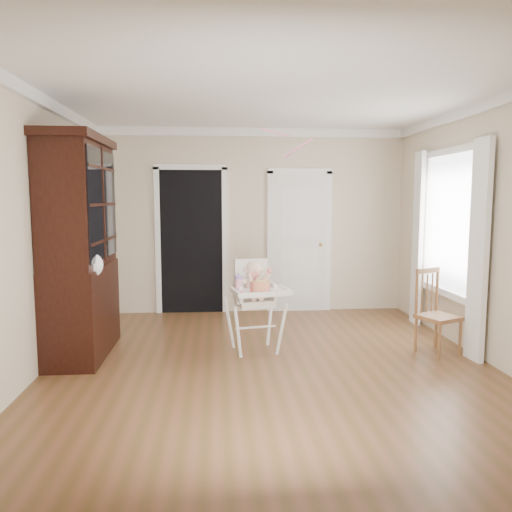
{
  "coord_description": "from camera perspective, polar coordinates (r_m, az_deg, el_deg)",
  "views": [
    {
      "loc": [
        -0.54,
        -4.87,
        1.69
      ],
      "look_at": [
        -0.11,
        0.41,
        1.08
      ],
      "focal_mm": 35.0,
      "sensor_mm": 36.0,
      "label": 1
    }
  ],
  "objects": [
    {
      "name": "crown_molding",
      "position": [
        4.99,
        1.78,
        17.58
      ],
      "size": [
        4.5,
        5.0,
        0.12
      ],
      "primitive_type": null,
      "color": "white",
      "rests_on": "ceiling"
    },
    {
      "name": "closet_door",
      "position": [
        7.48,
        4.97,
        1.48
      ],
      "size": [
        0.96,
        0.09,
        2.13
      ],
      "color": "white",
      "rests_on": "wall_back"
    },
    {
      "name": "dining_chair",
      "position": [
        5.82,
        19.91,
        -6.3
      ],
      "size": [
        0.5,
        0.5,
        0.92
      ],
      "rotation": [
        0.0,
        0.0,
        0.44
      ],
      "color": "brown",
      "rests_on": "floor"
    },
    {
      "name": "streamer",
      "position": [
        5.88,
        2.03,
        13.99
      ],
      "size": [
        0.31,
        0.41,
        0.15
      ],
      "primitive_type": null,
      "rotation": [
        0.26,
        0.0,
        0.63
      ],
      "color": "pink",
      "rests_on": "ceiling"
    },
    {
      "name": "cake",
      "position": [
        5.25,
        0.57,
        -3.44
      ],
      "size": [
        0.24,
        0.24,
        0.11
      ],
      "color": "silver",
      "rests_on": "high_chair"
    },
    {
      "name": "sippy_cup",
      "position": [
        5.31,
        -2.0,
        -3.03
      ],
      "size": [
        0.08,
        0.08,
        0.19
      ],
      "rotation": [
        0.0,
        0.0,
        0.18
      ],
      "color": "pink",
      "rests_on": "high_chair"
    },
    {
      "name": "wall_left",
      "position": [
        5.17,
        -23.91,
        2.28
      ],
      "size": [
        0.0,
        5.0,
        5.0
      ],
      "primitive_type": "plane",
      "rotation": [
        1.57,
        0.0,
        1.57
      ],
      "color": "beige",
      "rests_on": "floor"
    },
    {
      "name": "floor",
      "position": [
        5.18,
        1.67,
        -12.42
      ],
      "size": [
        5.0,
        5.0,
        0.0
      ],
      "primitive_type": "plane",
      "color": "brown",
      "rests_on": "ground"
    },
    {
      "name": "window_right",
      "position": [
        6.3,
        20.99,
        2.5
      ],
      "size": [
        0.13,
        1.84,
        2.3
      ],
      "color": "white",
      "rests_on": "wall_right"
    },
    {
      "name": "doorway",
      "position": [
        7.39,
        -7.38,
        2.04
      ],
      "size": [
        1.06,
        0.05,
        2.22
      ],
      "color": "black",
      "rests_on": "wall_back"
    },
    {
      "name": "baby",
      "position": [
        5.5,
        -0.19,
        -2.95
      ],
      "size": [
        0.32,
        0.23,
        0.43
      ],
      "rotation": [
        0.0,
        0.0,
        0.18
      ],
      "color": "beige",
      "rests_on": "high_chair"
    },
    {
      "name": "ceiling",
      "position": [
        5.0,
        1.78,
        18.25
      ],
      "size": [
        5.0,
        5.0,
        0.0
      ],
      "primitive_type": "plane",
      "rotation": [
        3.14,
        0.0,
        0.0
      ],
      "color": "white",
      "rests_on": "wall_back"
    },
    {
      "name": "china_cabinet",
      "position": [
        5.62,
        -19.48,
        0.93
      ],
      "size": [
        0.62,
        1.39,
        2.34
      ],
      "color": "black",
      "rests_on": "floor"
    },
    {
      "name": "high_chair",
      "position": [
        5.5,
        -0.13,
        -4.42
      ],
      "size": [
        0.7,
        0.82,
        1.04
      ],
      "rotation": [
        0.0,
        0.0,
        0.18
      ],
      "color": "white",
      "rests_on": "floor"
    },
    {
      "name": "wall_back",
      "position": [
        7.4,
        -0.41,
        3.98
      ],
      "size": [
        4.5,
        0.0,
        4.5
      ],
      "primitive_type": "plane",
      "rotation": [
        1.57,
        0.0,
        0.0
      ],
      "color": "beige",
      "rests_on": "floor"
    },
    {
      "name": "wall_right",
      "position": [
        5.62,
        25.18,
        2.52
      ],
      "size": [
        0.0,
        5.0,
        5.0
      ],
      "primitive_type": "plane",
      "rotation": [
        1.57,
        0.0,
        -1.57
      ],
      "color": "beige",
      "rests_on": "floor"
    }
  ]
}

